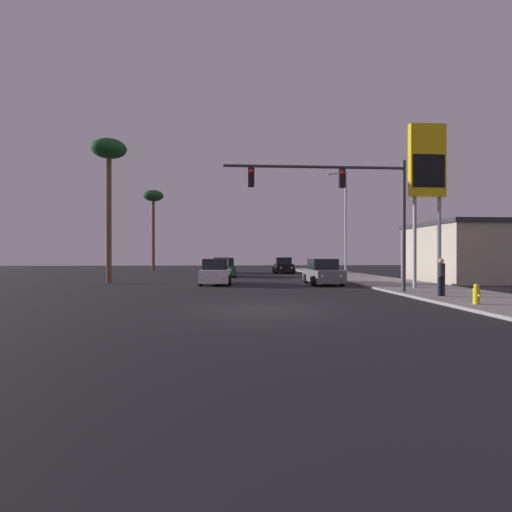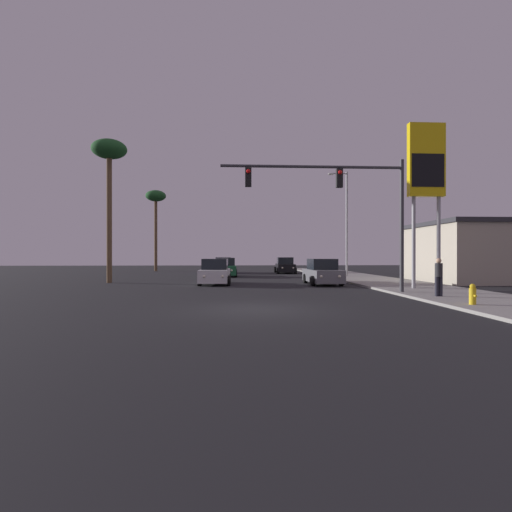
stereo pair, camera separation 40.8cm
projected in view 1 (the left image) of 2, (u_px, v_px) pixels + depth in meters
name	position (u px, v px, depth m)	size (l,w,h in m)	color
ground_plane	(262.00, 309.00, 14.19)	(120.00, 120.00, 0.00)	black
sidewalk_right	(401.00, 285.00, 24.82)	(5.00, 60.00, 0.12)	gray
building_gas_station	(491.00, 252.00, 29.20)	(10.30, 8.30, 4.30)	#B2A893
car_blue	(222.00, 266.00, 42.57)	(2.04, 4.31, 1.68)	navy
car_green	(224.00, 268.00, 35.81)	(2.04, 4.33, 1.68)	#195933
car_white	(216.00, 273.00, 26.27)	(2.04, 4.34, 1.68)	silver
car_black	(283.00, 266.00, 42.44)	(2.04, 4.34, 1.68)	black
car_grey	(323.00, 273.00, 26.19)	(2.04, 4.34, 1.68)	slate
traffic_light_mast	(351.00, 196.00, 19.51)	(9.00, 0.36, 6.50)	#38383D
street_lamp	(344.00, 218.00, 34.55)	(1.74, 0.24, 9.00)	#99999E
gas_station_sign	(427.00, 170.00, 21.89)	(2.00, 0.42, 9.00)	#99999E
fire_hydrant	(476.00, 294.00, 14.67)	(0.24, 0.34, 0.76)	gold
pedestrian_on_sidewalk	(441.00, 275.00, 17.62)	(0.34, 0.32, 1.67)	#23232D
palm_tree_near	(109.00, 158.00, 27.49)	(2.40, 2.40, 9.94)	brown
palm_tree_far	(153.00, 201.00, 47.40)	(2.40, 2.40, 9.66)	brown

